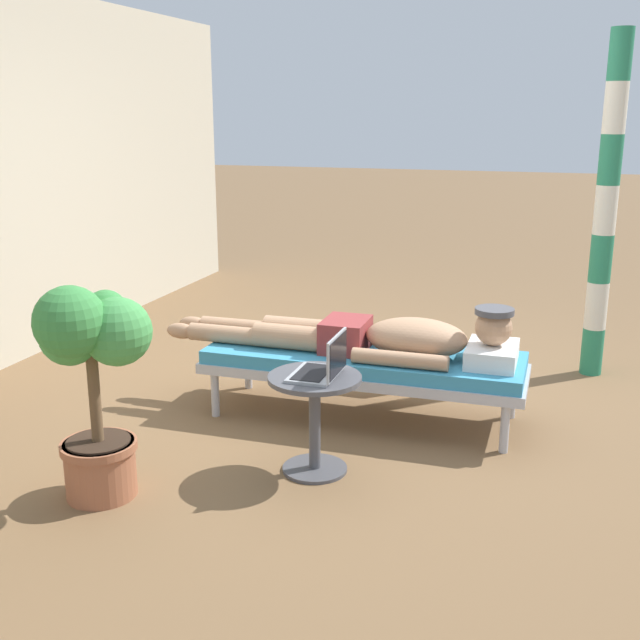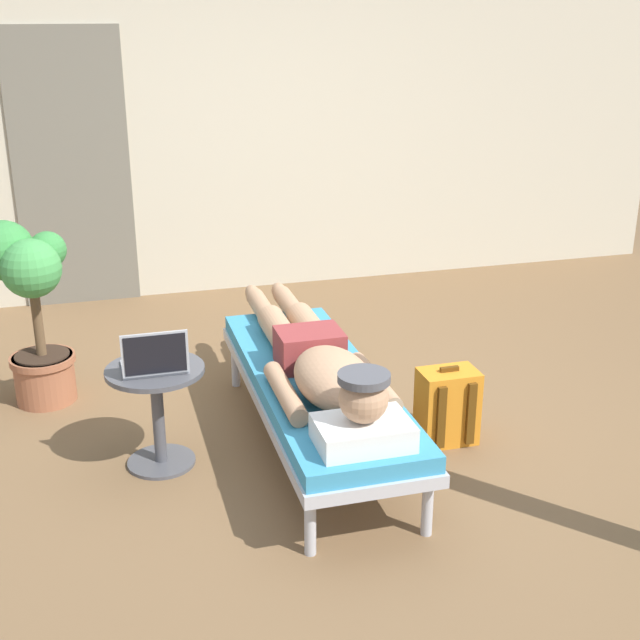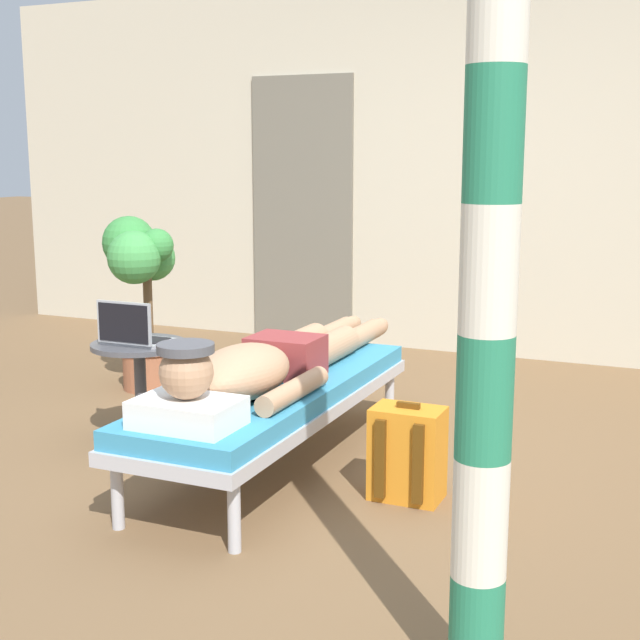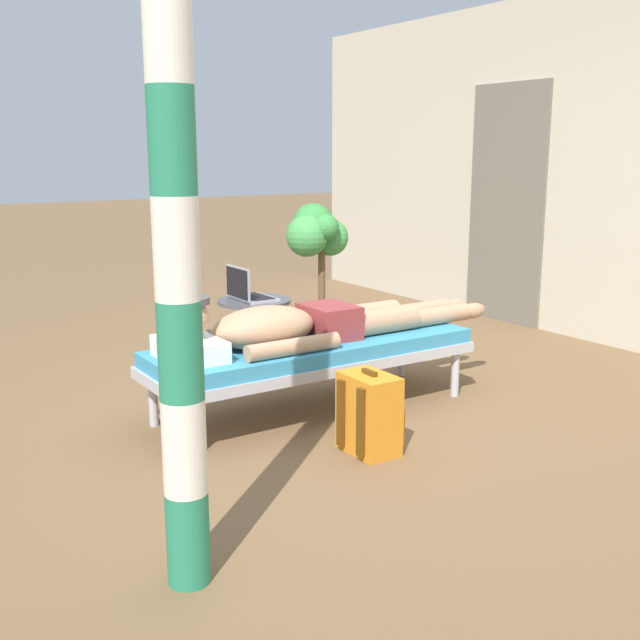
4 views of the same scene
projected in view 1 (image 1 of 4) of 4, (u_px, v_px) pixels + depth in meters
The scene contains 8 objects.
ground_plane at pixel (359, 403), 4.99m from camera, with size 40.00×40.00×0.00m, color brown.
lounge_chair at pixel (364, 363), 4.69m from camera, with size 0.62×1.94×0.42m.
person_reclining at pixel (378, 337), 4.62m from camera, with size 0.53×2.17×0.33m.
side_table at pixel (315, 407), 3.98m from camera, with size 0.48×0.48×0.52m.
laptop at pixel (324, 366), 3.90m from camera, with size 0.31×0.24×0.23m.
backpack at pixel (403, 355), 5.33m from camera, with size 0.30×0.26×0.42m.
potted_plant at pixel (92, 367), 3.61m from camera, with size 0.49×0.54×1.08m.
porch_post at pixel (606, 210), 5.26m from camera, with size 0.15×0.15×2.34m.
Camera 1 is at (-4.53, -1.18, 1.83)m, focal length 43.61 mm.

